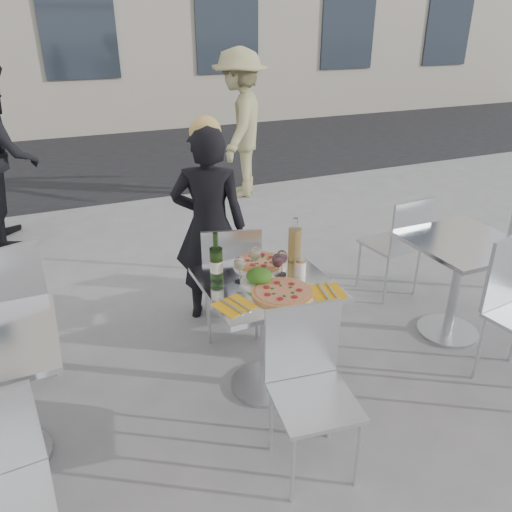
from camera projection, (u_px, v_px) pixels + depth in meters
name	position (u px, v px, depth m)	size (l,w,h in m)	color
ground	(265.00, 385.00, 3.19)	(80.00, 80.00, 0.00)	slate
street_asphalt	(108.00, 157.00, 8.58)	(24.00, 5.00, 0.00)	black
main_table	(266.00, 313.00, 2.97)	(0.72, 0.72, 0.75)	#B7BABF
side_table_right	(459.00, 268.00, 3.51)	(0.72, 0.72, 0.75)	#B7BABF
chair_far	(231.00, 272.00, 3.49)	(0.50, 0.51, 0.88)	silver
chair_near	(309.00, 377.00, 2.47)	(0.44, 0.45, 0.87)	silver
side_chair_lfar	(4.00, 304.00, 2.98)	(0.57, 0.57, 0.98)	silver
side_chair_rfar	(399.00, 239.00, 4.03)	(0.43, 0.44, 0.87)	silver
woman_diner	(209.00, 227.00, 3.66)	(0.55, 0.36, 1.49)	black
pedestrian_a	(0.00, 154.00, 5.01)	(0.88, 0.69, 1.81)	black
pedestrian_b	(240.00, 125.00, 6.36)	(1.19, 0.69, 1.85)	#9B9364
pizza_near	(282.00, 292.00, 2.74)	(0.34, 0.34, 0.02)	#E09D57
pizza_far	(260.00, 263.00, 3.07)	(0.33, 0.33, 0.03)	white
salad_plate	(259.00, 277.00, 2.85)	(0.22, 0.22, 0.09)	white
wine_bottle	(216.00, 262.00, 2.85)	(0.07, 0.08, 0.29)	#2E531F
carafe	(295.00, 244.00, 3.07)	(0.08, 0.08, 0.29)	tan
sugar_shaker	(300.00, 267.00, 2.93)	(0.06, 0.06, 0.11)	white
wineglass_white_a	(240.00, 265.00, 2.83)	(0.07, 0.07, 0.16)	white
wineglass_white_b	(255.00, 255.00, 2.95)	(0.07, 0.07, 0.16)	white
wineglass_red_a	(278.00, 262.00, 2.87)	(0.07, 0.07, 0.16)	white
wineglass_red_b	(282.00, 258.00, 2.91)	(0.07, 0.07, 0.16)	white
napkin_left	(234.00, 305.00, 2.63)	(0.23, 0.23, 0.01)	#ECA814
napkin_right	(327.00, 291.00, 2.77)	(0.21, 0.21, 0.01)	#ECA814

